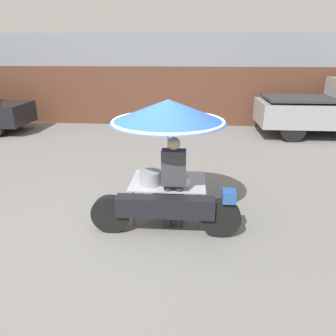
% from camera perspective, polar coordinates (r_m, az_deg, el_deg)
% --- Properties ---
extents(ground_plane, '(36.00, 36.00, 0.00)m').
position_cam_1_polar(ground_plane, '(5.49, -6.26, -10.54)').
color(ground_plane, slate).
extents(shopfront_building, '(28.00, 2.06, 3.36)m').
position_cam_1_polar(shopfront_building, '(13.70, 0.40, 15.31)').
color(shopfront_building, gray).
rests_on(shopfront_building, ground).
extents(vendor_motorcycle_cart, '(2.36, 1.89, 2.04)m').
position_cam_1_polar(vendor_motorcycle_cart, '(5.29, -0.01, 6.70)').
color(vendor_motorcycle_cart, black).
rests_on(vendor_motorcycle_cart, ground).
extents(vendor_person, '(0.38, 0.22, 1.52)m').
position_cam_1_polar(vendor_person, '(5.19, 0.99, -1.88)').
color(vendor_person, '#2D2D33').
rests_on(vendor_person, ground).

